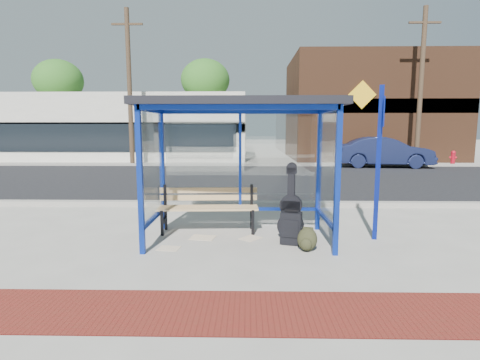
{
  "coord_description": "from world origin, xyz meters",
  "views": [
    {
      "loc": [
        0.14,
        -6.37,
        1.95
      ],
      "look_at": [
        0.01,
        0.2,
        1.04
      ],
      "focal_mm": 28.0,
      "sensor_mm": 36.0,
      "label": 1
    }
  ],
  "objects_px": {
    "backpack": "(307,240)",
    "parked_car": "(384,152)",
    "suitcase": "(291,228)",
    "fire_hydrant": "(453,157)",
    "bench": "(208,205)",
    "guitar_bag": "(291,213)"
  },
  "relations": [
    {
      "from": "backpack",
      "to": "parked_car",
      "type": "xyz_separation_m",
      "value": [
        5.94,
        13.22,
        0.58
      ]
    },
    {
      "from": "suitcase",
      "to": "fire_hydrant",
      "type": "bearing_deg",
      "value": 69.53
    },
    {
      "from": "suitcase",
      "to": "parked_car",
      "type": "relative_size",
      "value": 0.13
    },
    {
      "from": "bench",
      "to": "suitcase",
      "type": "relative_size",
      "value": 3.16
    },
    {
      "from": "guitar_bag",
      "to": "parked_car",
      "type": "bearing_deg",
      "value": 78.07
    },
    {
      "from": "guitar_bag",
      "to": "suitcase",
      "type": "relative_size",
      "value": 2.14
    },
    {
      "from": "parked_car",
      "to": "suitcase",
      "type": "bearing_deg",
      "value": 159.34
    },
    {
      "from": "fire_hydrant",
      "to": "backpack",
      "type": "bearing_deg",
      "value": -125.08
    },
    {
      "from": "backpack",
      "to": "suitcase",
      "type": "bearing_deg",
      "value": 139.38
    },
    {
      "from": "suitcase",
      "to": "backpack",
      "type": "relative_size",
      "value": 1.58
    },
    {
      "from": "guitar_bag",
      "to": "parked_car",
      "type": "relative_size",
      "value": 0.28
    },
    {
      "from": "bench",
      "to": "backpack",
      "type": "distance_m",
      "value": 2.06
    },
    {
      "from": "suitcase",
      "to": "fire_hydrant",
      "type": "height_order",
      "value": "fire_hydrant"
    },
    {
      "from": "fire_hydrant",
      "to": "parked_car",
      "type": "bearing_deg",
      "value": -168.25
    },
    {
      "from": "backpack",
      "to": "fire_hydrant",
      "type": "distance_m",
      "value": 17.15
    },
    {
      "from": "suitcase",
      "to": "fire_hydrant",
      "type": "xyz_separation_m",
      "value": [
        10.07,
        13.69,
        0.15
      ]
    },
    {
      "from": "bench",
      "to": "backpack",
      "type": "relative_size",
      "value": 4.98
    },
    {
      "from": "bench",
      "to": "guitar_bag",
      "type": "height_order",
      "value": "guitar_bag"
    },
    {
      "from": "backpack",
      "to": "fire_hydrant",
      "type": "xyz_separation_m",
      "value": [
        9.86,
        14.03,
        0.25
      ]
    },
    {
      "from": "bench",
      "to": "guitar_bag",
      "type": "xyz_separation_m",
      "value": [
        1.51,
        -0.45,
        -0.03
      ]
    },
    {
      "from": "backpack",
      "to": "fire_hydrant",
      "type": "relative_size",
      "value": 0.48
    },
    {
      "from": "bench",
      "to": "guitar_bag",
      "type": "distance_m",
      "value": 1.58
    }
  ]
}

